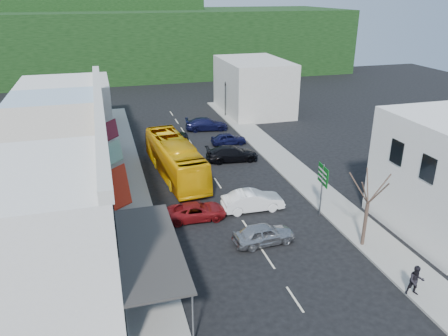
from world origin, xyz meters
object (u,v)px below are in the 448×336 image
at_px(pedestrian_right, 416,281).
at_px(street_tree, 368,203).
at_px(car_white, 253,202).
at_px(direction_sign, 322,190).
at_px(car_red, 197,210).
at_px(pedestrian_left, 128,224).
at_px(traffic_signal, 225,99).
at_px(car_silver, 264,234).
at_px(bus, 175,159).

height_order(pedestrian_right, street_tree, street_tree).
height_order(car_white, direction_sign, direction_sign).
bearing_deg(direction_sign, pedestrian_right, -80.40).
distance_m(car_red, pedestrian_right, 15.15).
bearing_deg(car_white, car_red, 94.19).
relative_size(car_white, pedestrian_right, 2.59).
relative_size(pedestrian_left, traffic_signal, 0.37).
height_order(car_silver, traffic_signal, traffic_signal).
height_order(pedestrian_left, pedestrian_right, same).
bearing_deg(pedestrian_left, car_white, -65.37).
bearing_deg(direction_sign, traffic_signal, 94.97).
distance_m(car_silver, car_white, 4.78).
relative_size(pedestrian_right, traffic_signal, 0.37).
bearing_deg(bus, direction_sign, -54.41).
xyz_separation_m(bus, car_silver, (3.56, -12.89, -0.85)).
bearing_deg(bus, pedestrian_right, -70.29).
distance_m(car_white, traffic_signal, 26.62).
bearing_deg(street_tree, pedestrian_left, 159.74).
relative_size(pedestrian_left, pedestrian_right, 1.00).
distance_m(car_red, traffic_signal, 28.03).
distance_m(bus, pedestrian_right, 22.36).
bearing_deg(car_red, bus, 2.59).
bearing_deg(bus, car_white, -66.95).
bearing_deg(traffic_signal, pedestrian_right, 71.28).
relative_size(street_tree, traffic_signal, 1.36).
bearing_deg(car_white, direction_sign, -113.60).
xyz_separation_m(pedestrian_left, pedestrian_right, (14.44, -10.64, 0.00)).
distance_m(car_silver, traffic_signal, 31.40).
distance_m(pedestrian_right, street_tree, 5.66).
bearing_deg(car_red, street_tree, -122.21).
xyz_separation_m(car_silver, direction_sign, (5.43, 2.57, 1.31)).
bearing_deg(street_tree, bus, 122.83).
relative_size(direction_sign, traffic_signal, 0.88).
height_order(car_white, pedestrian_right, pedestrian_right).
xyz_separation_m(bus, traffic_signal, (9.80, 17.84, 0.74)).
relative_size(car_white, street_tree, 0.71).
height_order(bus, car_silver, bus).
bearing_deg(car_red, car_white, -85.14).
distance_m(car_silver, pedestrian_right, 9.45).
bearing_deg(car_red, car_silver, -139.88).
height_order(direction_sign, traffic_signal, traffic_signal).
bearing_deg(car_white, traffic_signal, -10.08).
relative_size(bus, traffic_signal, 2.53).
relative_size(car_silver, pedestrian_right, 2.59).
height_order(car_white, street_tree, street_tree).
height_order(pedestrian_left, traffic_signal, traffic_signal).
relative_size(car_white, pedestrian_left, 2.59).
xyz_separation_m(bus, direction_sign, (9.00, -10.32, 0.46)).
height_order(bus, direction_sign, direction_sign).
bearing_deg(car_silver, bus, 11.89).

